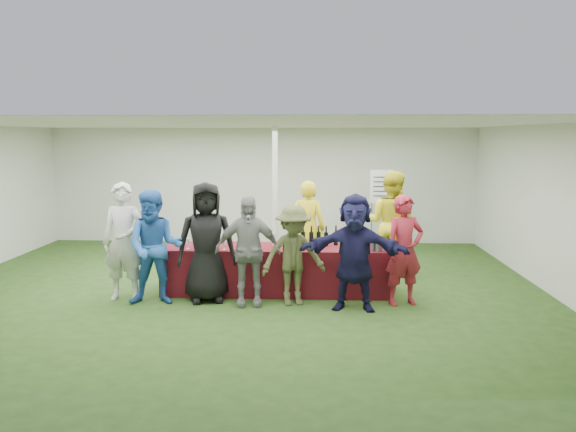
{
  "coord_description": "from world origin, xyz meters",
  "views": [
    {
      "loc": [
        1.22,
        -9.17,
        2.51
      ],
      "look_at": [
        0.81,
        -0.37,
        1.25
      ],
      "focal_mm": 35.0,
      "sensor_mm": 36.0,
      "label": 1
    }
  ],
  "objects_px": {
    "customer_0": "(124,242)",
    "customer_5": "(354,252)",
    "wine_list_sign": "(382,193)",
    "staff_back": "(391,223)",
    "staff_pourer": "(308,228)",
    "customer_4": "(293,255)",
    "customer_6": "(404,250)",
    "dump_bucket": "(377,245)",
    "customer_3": "(248,251)",
    "customer_2": "(206,242)",
    "serving_table": "(276,270)",
    "customer_1": "(155,248)"
  },
  "relations": [
    {
      "from": "dump_bucket",
      "to": "customer_5",
      "type": "xyz_separation_m",
      "value": [
        -0.39,
        -0.61,
        0.01
      ]
    },
    {
      "from": "customer_0",
      "to": "customer_4",
      "type": "distance_m",
      "value": 2.61
    },
    {
      "from": "staff_back",
      "to": "customer_2",
      "type": "xyz_separation_m",
      "value": [
        -3.03,
        -1.86,
        -0.03
      ]
    },
    {
      "from": "customer_4",
      "to": "customer_2",
      "type": "bearing_deg",
      "value": 156.51
    },
    {
      "from": "customer_1",
      "to": "customer_2",
      "type": "xyz_separation_m",
      "value": [
        0.74,
        0.19,
        0.05
      ]
    },
    {
      "from": "dump_bucket",
      "to": "customer_3",
      "type": "relative_size",
      "value": 0.16
    },
    {
      "from": "customer_2",
      "to": "customer_4",
      "type": "height_order",
      "value": "customer_2"
    },
    {
      "from": "customer_0",
      "to": "customer_1",
      "type": "xyz_separation_m",
      "value": [
        0.53,
        -0.18,
        -0.05
      ]
    },
    {
      "from": "staff_back",
      "to": "staff_pourer",
      "type": "bearing_deg",
      "value": 37.41
    },
    {
      "from": "customer_0",
      "to": "customer_6",
      "type": "relative_size",
      "value": 1.1
    },
    {
      "from": "customer_4",
      "to": "customer_3",
      "type": "bearing_deg",
      "value": 166.88
    },
    {
      "from": "staff_back",
      "to": "customer_5",
      "type": "bearing_deg",
      "value": 98.43
    },
    {
      "from": "customer_4",
      "to": "customer_5",
      "type": "xyz_separation_m",
      "value": [
        0.89,
        -0.19,
        0.1
      ]
    },
    {
      "from": "staff_back",
      "to": "customer_4",
      "type": "distance_m",
      "value": 2.63
    },
    {
      "from": "customer_0",
      "to": "serving_table",
      "type": "bearing_deg",
      "value": 15.71
    },
    {
      "from": "serving_table",
      "to": "customer_3",
      "type": "distance_m",
      "value": 0.9
    },
    {
      "from": "customer_0",
      "to": "customer_5",
      "type": "bearing_deg",
      "value": -2.13
    },
    {
      "from": "staff_pourer",
      "to": "customer_0",
      "type": "relative_size",
      "value": 0.95
    },
    {
      "from": "customer_0",
      "to": "dump_bucket",
      "type": "bearing_deg",
      "value": 7.38
    },
    {
      "from": "customer_1",
      "to": "customer_6",
      "type": "bearing_deg",
      "value": -2.88
    },
    {
      "from": "wine_list_sign",
      "to": "staff_back",
      "type": "distance_m",
      "value": 1.81
    },
    {
      "from": "serving_table",
      "to": "customer_1",
      "type": "height_order",
      "value": "customer_1"
    },
    {
      "from": "wine_list_sign",
      "to": "customer_1",
      "type": "distance_m",
      "value": 5.41
    },
    {
      "from": "serving_table",
      "to": "wine_list_sign",
      "type": "bearing_deg",
      "value": 56.79
    },
    {
      "from": "dump_bucket",
      "to": "staff_back",
      "type": "bearing_deg",
      "value": 74.92
    },
    {
      "from": "staff_pourer",
      "to": "customer_6",
      "type": "distance_m",
      "value": 2.22
    },
    {
      "from": "customer_0",
      "to": "customer_3",
      "type": "xyz_separation_m",
      "value": [
        1.92,
        -0.18,
        -0.08
      ]
    },
    {
      "from": "customer_3",
      "to": "customer_4",
      "type": "relative_size",
      "value": 1.1
    },
    {
      "from": "serving_table",
      "to": "staff_back",
      "type": "height_order",
      "value": "staff_back"
    },
    {
      "from": "serving_table",
      "to": "wine_list_sign",
      "type": "xyz_separation_m",
      "value": [
        2.05,
        3.13,
        0.94
      ]
    },
    {
      "from": "customer_3",
      "to": "staff_back",
      "type": "bearing_deg",
      "value": 35.1
    },
    {
      "from": "staff_pourer",
      "to": "customer_1",
      "type": "relative_size",
      "value": 1.0
    },
    {
      "from": "customer_5",
      "to": "dump_bucket",
      "type": "bearing_deg",
      "value": 64.45
    },
    {
      "from": "dump_bucket",
      "to": "customer_6",
      "type": "bearing_deg",
      "value": -42.03
    },
    {
      "from": "customer_0",
      "to": "customer_1",
      "type": "relative_size",
      "value": 1.06
    },
    {
      "from": "dump_bucket",
      "to": "customer_2",
      "type": "distance_m",
      "value": 2.62
    },
    {
      "from": "serving_table",
      "to": "customer_2",
      "type": "distance_m",
      "value": 1.26
    },
    {
      "from": "wine_list_sign",
      "to": "staff_back",
      "type": "xyz_separation_m",
      "value": [
        -0.03,
        -1.77,
        -0.37
      ]
    },
    {
      "from": "customer_0",
      "to": "customer_1",
      "type": "bearing_deg",
      "value": -15.92
    },
    {
      "from": "customer_2",
      "to": "customer_5",
      "type": "xyz_separation_m",
      "value": [
        2.22,
        -0.33,
        -0.07
      ]
    },
    {
      "from": "customer_0",
      "to": "customer_5",
      "type": "xyz_separation_m",
      "value": [
        3.49,
        -0.32,
        -0.06
      ]
    },
    {
      "from": "serving_table",
      "to": "dump_bucket",
      "type": "relative_size",
      "value": 13.67
    },
    {
      "from": "customer_3",
      "to": "customer_5",
      "type": "bearing_deg",
      "value": -10.57
    },
    {
      "from": "customer_2",
      "to": "customer_4",
      "type": "distance_m",
      "value": 1.34
    },
    {
      "from": "staff_pourer",
      "to": "customer_2",
      "type": "distance_m",
      "value": 2.23
    },
    {
      "from": "customer_6",
      "to": "dump_bucket",
      "type": "bearing_deg",
      "value": 118.65
    },
    {
      "from": "staff_back",
      "to": "customer_3",
      "type": "bearing_deg",
      "value": 69.6
    },
    {
      "from": "customer_3",
      "to": "customer_6",
      "type": "bearing_deg",
      "value": -2.13
    },
    {
      "from": "customer_3",
      "to": "customer_5",
      "type": "relative_size",
      "value": 0.97
    },
    {
      "from": "staff_back",
      "to": "customer_2",
      "type": "bearing_deg",
      "value": 60.42
    }
  ]
}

